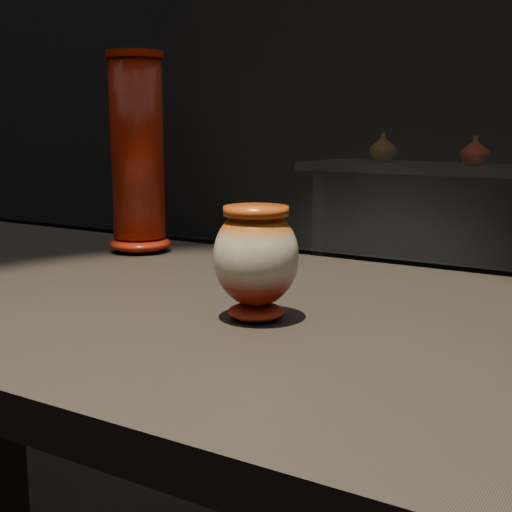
{
  "coord_description": "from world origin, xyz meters",
  "views": [
    {
      "loc": [
        0.64,
        -0.83,
        1.16
      ],
      "look_at": [
        0.15,
        -0.05,
        0.99
      ],
      "focal_mm": 50.0,
      "sensor_mm": 36.0,
      "label": 1
    }
  ],
  "objects_px": {
    "back_shelf": "(460,208)",
    "tall_vase": "(138,157)",
    "main_vase": "(256,258)",
    "display_plinth": "(189,463)"
  },
  "relations": [
    {
      "from": "back_shelf",
      "to": "tall_vase",
      "type": "bearing_deg",
      "value": -85.26
    },
    {
      "from": "back_shelf",
      "to": "main_vase",
      "type": "bearing_deg",
      "value": -78.41
    },
    {
      "from": "display_plinth",
      "to": "back_shelf",
      "type": "distance_m",
      "value": 3.59
    },
    {
      "from": "display_plinth",
      "to": "back_shelf",
      "type": "bearing_deg",
      "value": 99.33
    },
    {
      "from": "main_vase",
      "to": "back_shelf",
      "type": "distance_m",
      "value": 3.68
    },
    {
      "from": "main_vase",
      "to": "tall_vase",
      "type": "height_order",
      "value": "tall_vase"
    },
    {
      "from": "main_vase",
      "to": "back_shelf",
      "type": "height_order",
      "value": "main_vase"
    },
    {
      "from": "tall_vase",
      "to": "back_shelf",
      "type": "bearing_deg",
      "value": 94.74
    },
    {
      "from": "tall_vase",
      "to": "display_plinth",
      "type": "bearing_deg",
      "value": -39.58
    },
    {
      "from": "display_plinth",
      "to": "tall_vase",
      "type": "bearing_deg",
      "value": 140.42
    }
  ]
}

